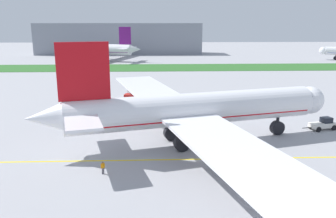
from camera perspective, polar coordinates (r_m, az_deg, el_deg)
ground_plane at (r=48.30m, az=7.36°, el=-7.90°), size 600.00×600.00×0.00m
apron_taxi_line at (r=47.78m, az=7.48°, el=-8.14°), size 280.00×0.36×0.01m
grass_median_strip at (r=145.23m, az=0.86°, el=6.85°), size 320.00×24.00×0.10m
airliner_foreground at (r=51.78m, az=3.88°, el=-0.18°), size 45.63×73.23×15.53m
pushback_tug at (r=65.56m, az=24.17°, el=-2.27°), size 6.43×3.28×2.11m
ground_crew_wingwalker_port at (r=43.31m, az=-10.67°, el=-9.27°), size 0.47×0.46×1.61m
service_truck_baggage_loader at (r=87.66m, az=-4.89°, el=3.13°), size 5.22×2.80×2.87m
service_truck_fuel_bowser at (r=76.79m, az=-4.91°, el=1.54°), size 6.42×3.25×2.69m
parked_airliner_far_left at (r=172.57m, az=-11.11°, el=9.54°), size 40.22×62.72×16.34m
terminal_building at (r=214.01m, az=-7.96°, el=11.39°), size 96.88×20.00×18.00m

